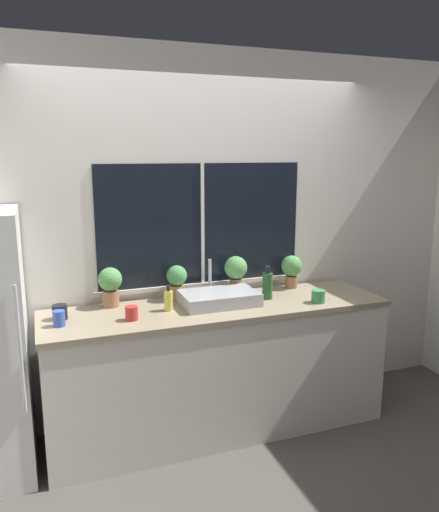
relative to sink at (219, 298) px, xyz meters
The scene contains 15 objects.
ground_plane 1.03m from the sink, 92.36° to the right, with size 14.00×14.00×0.00m, color #4C4742.
wall_back 0.52m from the sink, 92.26° to the left, with size 8.00×0.09×2.70m.
wall_right 2.50m from the sink, 28.00° to the left, with size 0.06×7.00×2.70m.
counter 0.51m from the sink, 117.17° to the right, with size 2.40×0.65×0.93m.
sink is the anchor object (origin of this frame).
potted_plant_far_left 0.75m from the sink, 163.33° to the left, with size 0.16×0.16×0.27m.
potted_plant_center_left 0.34m from the sink, 138.73° to the left, with size 0.15×0.15×0.25m.
potted_plant_center_right 0.33m from the sink, 45.30° to the left, with size 0.17×0.17×0.28m.
potted_plant_far_right 0.72m from the sink, 17.44° to the left, with size 0.16×0.16×0.26m.
soap_bottle 0.37m from the sink, behind, with size 0.06×0.06×0.17m.
bottle_tall 0.38m from the sink, ahead, with size 0.07×0.07×0.24m.
mug_blue 1.07m from the sink, behind, with size 0.07×0.07×0.10m.
mug_red 0.65m from the sink, 169.17° to the right, with size 0.08×0.08×0.09m.
mug_black 1.06m from the sink, behind, with size 0.09×0.09×0.09m.
mug_green 0.70m from the sink, 16.76° to the right, with size 0.10×0.10×0.09m.
Camera 1 is at (-1.14, -2.79, 1.97)m, focal length 35.00 mm.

